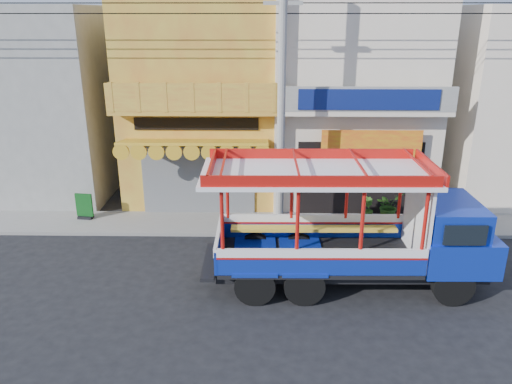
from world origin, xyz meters
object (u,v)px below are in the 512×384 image
at_px(utility_pole, 286,89).
at_px(potted_plant_b, 367,209).
at_px(potted_plant_c, 433,209).
at_px(songthaew_truck, 369,227).
at_px(potted_plant_a, 389,206).
at_px(green_sign, 85,208).

bearing_deg(utility_pole, potted_plant_b, 18.22).
relative_size(utility_pole, potted_plant_c, 29.48).
xyz_separation_m(utility_pole, potted_plant_b, (3.09, 1.02, -4.48)).
relative_size(songthaew_truck, potted_plant_c, 8.28).
height_order(potted_plant_a, potted_plant_c, potted_plant_a).
relative_size(potted_plant_b, potted_plant_c, 0.91).
relative_size(songthaew_truck, potted_plant_b, 9.13).
xyz_separation_m(songthaew_truck, green_sign, (-9.53, 4.40, -1.24)).
bearing_deg(green_sign, potted_plant_b, 0.23).
bearing_deg(songthaew_truck, potted_plant_a, 69.58).
distance_m(potted_plant_a, potted_plant_c, 1.60).
distance_m(green_sign, potted_plant_b, 10.41).
distance_m(utility_pole, potted_plant_c, 7.13).
xyz_separation_m(potted_plant_a, potted_plant_c, (1.59, -0.14, -0.05)).
distance_m(green_sign, potted_plant_c, 12.81).
height_order(green_sign, potted_plant_c, green_sign).
bearing_deg(utility_pole, potted_plant_c, 10.07).
height_order(utility_pole, green_sign, utility_pole).
xyz_separation_m(utility_pole, songthaew_truck, (2.21, -3.42, -3.27)).
height_order(songthaew_truck, green_sign, songthaew_truck).
xyz_separation_m(potted_plant_a, potted_plant_b, (-0.81, -0.09, -0.09)).
height_order(songthaew_truck, potted_plant_c, songthaew_truck).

